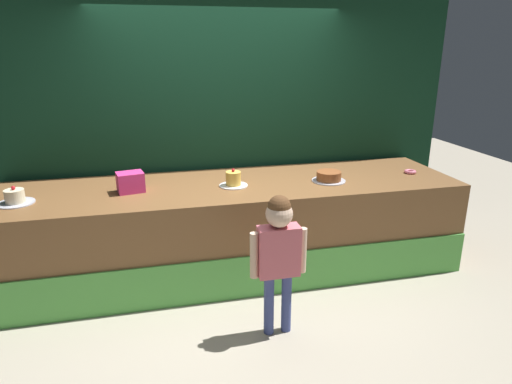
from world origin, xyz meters
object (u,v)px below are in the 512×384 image
pink_box (130,182)px  donut (410,172)px  child_figure (279,247)px  cake_right (329,177)px  cake_center (233,180)px  cake_left (15,198)px

pink_box → donut: bearing=-0.7°
pink_box → donut: (2.78, -0.04, -0.07)m
child_figure → donut: (1.71, 1.05, 0.18)m
cake_right → child_figure: bearing=-128.6°
donut → cake_center: bearing=-179.7°
cake_left → cake_center: (1.85, 0.06, 0.01)m
cake_left → cake_center: 1.85m
cake_left → cake_center: size_ratio=1.12×
child_figure → pink_box: bearing=134.4°
cake_left → cake_right: 2.78m
child_figure → pink_box: child_figure is taller
cake_left → cake_center: cake_center is taller
pink_box → child_figure: bearing=-45.6°
cake_right → cake_left: bearing=-180.0°
cake_right → donut: bearing=4.3°
child_figure → pink_box: 1.54m
cake_left → donut: bearing=1.1°
donut → cake_right: size_ratio=0.37×
child_figure → cake_right: (0.79, 0.98, 0.21)m
cake_center → cake_right: (0.93, -0.06, -0.01)m
cake_center → child_figure: bearing=-82.4°
pink_box → cake_right: 1.85m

